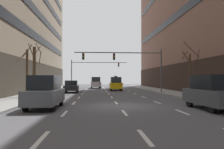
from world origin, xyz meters
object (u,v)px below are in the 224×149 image
(street_tree_1, at_px, (34,70))
(taxi_driving_1, at_px, (116,84))
(traffic_signal_1, at_px, (91,68))
(street_tree_0, at_px, (190,71))
(car_driving_3, at_px, (72,87))
(car_parked_1, at_px, (212,92))
(street_tree_3, at_px, (27,72))
(pedestrian_0, at_px, (206,88))
(car_driving_2, at_px, (45,92))
(car_driving_0, at_px, (96,83))
(traffic_signal_0, at_px, (129,61))

(street_tree_1, bearing_deg, taxi_driving_1, 50.85)
(traffic_signal_1, relative_size, street_tree_0, 2.26)
(car_driving_3, bearing_deg, street_tree_1, -113.30)
(car_parked_1, xyz_separation_m, street_tree_3, (-13.48, 7.76, 1.49))
(street_tree_3, xyz_separation_m, pedestrian_0, (16.11, -2.10, -1.48))
(car_driving_3, xyz_separation_m, street_tree_3, (-3.04, -9.37, 1.74))
(car_driving_3, relative_size, street_tree_1, 0.84)
(taxi_driving_1, xyz_separation_m, car_driving_3, (-6.48, -4.66, -0.26))
(car_parked_1, relative_size, street_tree_3, 0.89)
(car_driving_3, distance_m, traffic_signal_1, 18.58)
(car_driving_2, height_order, car_driving_3, car_driving_2)
(car_driving_2, xyz_separation_m, street_tree_3, (-3.16, 6.48, 1.51))
(street_tree_3, bearing_deg, street_tree_0, 2.68)
(taxi_driving_1, bearing_deg, street_tree_0, -64.32)
(car_parked_1, height_order, pedestrian_0, car_parked_1)
(traffic_signal_1, bearing_deg, car_parked_1, -76.73)
(car_parked_1, distance_m, street_tree_1, 16.92)
(car_driving_0, distance_m, traffic_signal_1, 6.06)
(taxi_driving_1, height_order, traffic_signal_0, traffic_signal_0)
(street_tree_1, bearing_deg, car_driving_2, -70.40)
(car_driving_2, height_order, pedestrian_0, car_driving_2)
(car_parked_1, bearing_deg, car_driving_2, 172.89)
(street_tree_1, height_order, street_tree_3, street_tree_1)
(traffic_signal_0, xyz_separation_m, street_tree_3, (-10.64, -7.27, -1.69))
(car_parked_1, bearing_deg, traffic_signal_1, 103.27)
(car_driving_0, xyz_separation_m, car_driving_2, (-3.16, -28.98, -0.06))
(car_driving_0, height_order, car_parked_1, car_driving_0)
(car_driving_0, distance_m, pedestrian_0, 26.48)
(car_driving_2, height_order, traffic_signal_0, traffic_signal_0)
(traffic_signal_1, bearing_deg, pedestrian_0, -69.70)
(street_tree_0, relative_size, street_tree_3, 1.09)
(car_driving_2, relative_size, pedestrian_0, 2.68)
(traffic_signal_1, distance_m, pedestrian_0, 31.71)
(car_driving_2, distance_m, street_tree_0, 14.74)
(street_tree_3, height_order, pedestrian_0, street_tree_3)
(traffic_signal_1, bearing_deg, street_tree_0, -68.11)
(street_tree_3, relative_size, pedestrian_0, 3.10)
(street_tree_1, distance_m, street_tree_3, 2.35)
(pedestrian_0, bearing_deg, traffic_signal_1, 110.30)
(car_driving_2, relative_size, traffic_signal_1, 0.35)
(traffic_signal_0, relative_size, traffic_signal_1, 0.92)
(car_driving_3, distance_m, street_tree_1, 7.89)
(traffic_signal_1, relative_size, street_tree_3, 2.46)
(street_tree_0, bearing_deg, car_driving_0, 113.80)
(traffic_signal_1, bearing_deg, taxi_driving_1, -72.05)
(car_driving_2, bearing_deg, car_parked_1, -7.11)
(car_parked_1, bearing_deg, street_tree_0, 74.04)
(traffic_signal_1, height_order, pedestrian_0, traffic_signal_1)
(taxi_driving_1, relative_size, traffic_signal_1, 0.36)
(car_driving_0, relative_size, street_tree_1, 0.87)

